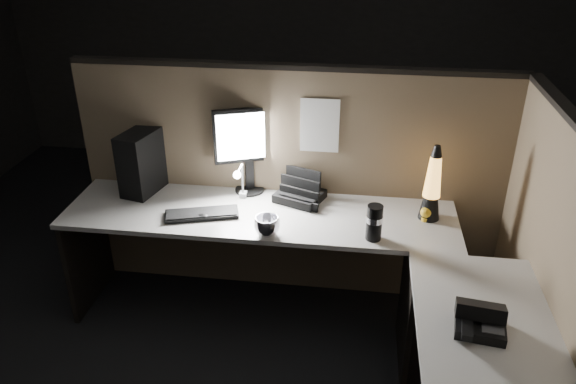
# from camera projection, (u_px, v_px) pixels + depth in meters

# --- Properties ---
(floor) EXTENTS (6.00, 6.00, 0.00)m
(floor) POSITION_uv_depth(u_px,v_px,m) (270.00, 383.00, 3.08)
(floor) COLOR black
(floor) RESTS_ON ground
(room_shell) EXTENTS (6.00, 6.00, 6.00)m
(room_shell) POSITION_uv_depth(u_px,v_px,m) (264.00, 99.00, 2.34)
(room_shell) COLOR silver
(room_shell) RESTS_ON ground
(partition_back) EXTENTS (2.66, 0.06, 1.50)m
(partition_back) POSITION_uv_depth(u_px,v_px,m) (292.00, 186.00, 3.56)
(partition_back) COLOR brown
(partition_back) RESTS_ON ground
(partition_right) EXTENTS (0.06, 1.66, 1.50)m
(partition_right) POSITION_uv_depth(u_px,v_px,m) (546.00, 281.00, 2.67)
(partition_right) COLOR brown
(partition_right) RESTS_ON ground
(desk) EXTENTS (2.60, 1.60, 0.73)m
(desk) POSITION_uv_depth(u_px,v_px,m) (309.00, 272.00, 3.02)
(desk) COLOR #A6A39D
(desk) RESTS_ON ground
(pc_tower) EXTENTS (0.25, 0.40, 0.39)m
(pc_tower) POSITION_uv_depth(u_px,v_px,m) (145.00, 160.00, 3.49)
(pc_tower) COLOR black
(pc_tower) RESTS_ON desk
(monitor) EXTENTS (0.40, 0.20, 0.54)m
(monitor) POSITION_uv_depth(u_px,v_px,m) (248.00, 142.00, 3.40)
(monitor) COLOR black
(monitor) RESTS_ON desk
(keyboard) EXTENTS (0.45, 0.26, 0.02)m
(keyboard) POSITION_uv_depth(u_px,v_px,m) (202.00, 214.00, 3.26)
(keyboard) COLOR black
(keyboard) RESTS_ON desk
(mouse) EXTENTS (0.09, 0.07, 0.03)m
(mouse) POSITION_uv_depth(u_px,v_px,m) (203.00, 217.00, 3.22)
(mouse) COLOR black
(mouse) RESTS_ON desk
(clip_lamp) EXTENTS (0.05, 0.18, 0.24)m
(clip_lamp) POSITION_uv_depth(u_px,v_px,m) (240.00, 181.00, 3.35)
(clip_lamp) COLOR silver
(clip_lamp) RESTS_ON desk
(organizer) EXTENTS (0.33, 0.31, 0.20)m
(organizer) POSITION_uv_depth(u_px,v_px,m) (300.00, 192.00, 3.42)
(organizer) COLOR black
(organizer) RESTS_ON desk
(lava_lamp) EXTENTS (0.12, 0.12, 0.45)m
(lava_lamp) POSITION_uv_depth(u_px,v_px,m) (432.00, 189.00, 3.15)
(lava_lamp) COLOR black
(lava_lamp) RESTS_ON desk
(travel_mug) EXTENTS (0.09, 0.09, 0.20)m
(travel_mug) POSITION_uv_depth(u_px,v_px,m) (374.00, 223.00, 2.99)
(travel_mug) COLOR black
(travel_mug) RESTS_ON desk
(steel_mug) EXTENTS (0.17, 0.17, 0.11)m
(steel_mug) POSITION_uv_depth(u_px,v_px,m) (267.00, 226.00, 3.05)
(steel_mug) COLOR silver
(steel_mug) RESTS_ON desk
(figurine) EXTENTS (0.06, 0.06, 0.06)m
(figurine) POSITION_uv_depth(u_px,v_px,m) (426.00, 212.00, 3.19)
(figurine) COLOR gold
(figurine) RESTS_ON desk
(pinned_paper) EXTENTS (0.23, 0.00, 0.33)m
(pinned_paper) POSITION_uv_depth(u_px,v_px,m) (320.00, 126.00, 3.31)
(pinned_paper) COLOR white
(pinned_paper) RESTS_ON partition_back
(desk_phone) EXTENTS (0.23, 0.23, 0.12)m
(desk_phone) POSITION_uv_depth(u_px,v_px,m) (479.00, 320.00, 2.38)
(desk_phone) COLOR black
(desk_phone) RESTS_ON desk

